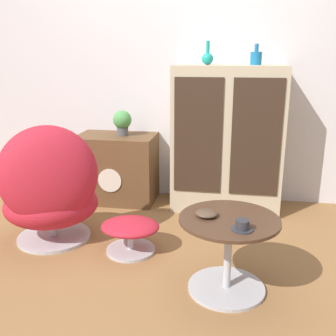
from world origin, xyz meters
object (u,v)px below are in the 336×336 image
object	(u,v)px
tv_console	(117,168)
coffee_table	(228,249)
vase_leftmost	(208,58)
potted_plant	(122,121)
vase_inner_left	(256,58)
ottoman	(130,230)
bowl	(207,213)
sideboard	(227,139)
teacup	(242,226)
egg_chair	(50,191)

from	to	relation	value
tv_console	coffee_table	size ratio (longest dim) A/B	1.25
vase_leftmost	coffee_table	bearing A→B (deg)	-79.52
vase_leftmost	potted_plant	size ratio (longest dim) A/B	0.84
vase_inner_left	ottoman	bearing A→B (deg)	-130.28
bowl	coffee_table	bearing A→B (deg)	-1.56
sideboard	vase_leftmost	bearing A→B (deg)	178.82
vase_leftmost	potted_plant	distance (m)	0.93
ottoman	coffee_table	size ratio (longest dim) A/B	0.72
ottoman	sideboard	bearing A→B (deg)	57.39
teacup	coffee_table	bearing A→B (deg)	115.87
sideboard	tv_console	size ratio (longest dim) A/B	1.75
sideboard	tv_console	distance (m)	1.05
tv_console	teacup	bearing A→B (deg)	-52.52
coffee_table	vase_inner_left	xyz separation A→B (m)	(0.15, 1.32, 1.04)
ottoman	teacup	size ratio (longest dim) A/B	3.48
vase_inner_left	bowl	world-z (taller)	vase_inner_left
tv_console	potted_plant	size ratio (longest dim) A/B	3.13
vase_inner_left	bowl	distance (m)	1.58
sideboard	vase_inner_left	size ratio (longest dim) A/B	7.51
tv_console	vase_inner_left	world-z (taller)	vase_inner_left
egg_chair	tv_console	bearing A→B (deg)	77.21
potted_plant	egg_chair	bearing A→B (deg)	-106.49
ottoman	bowl	world-z (taller)	bowl
tv_console	potted_plant	bearing A→B (deg)	0.46
egg_chair	coffee_table	size ratio (longest dim) A/B	1.58
sideboard	vase_leftmost	size ratio (longest dim) A/B	6.53
potted_plant	vase_inner_left	bearing A→B (deg)	-0.21
egg_chair	ottoman	world-z (taller)	egg_chair
egg_chair	teacup	bearing A→B (deg)	-22.01
sideboard	egg_chair	world-z (taller)	sideboard
egg_chair	vase_leftmost	world-z (taller)	vase_leftmost
egg_chair	vase_inner_left	distance (m)	1.92
bowl	vase_leftmost	bearing A→B (deg)	95.08
ottoman	coffee_table	bearing A→B (deg)	-27.76
potted_plant	vase_leftmost	bearing A→B (deg)	-0.33
tv_console	coffee_table	bearing A→B (deg)	-51.46
ottoman	vase_inner_left	xyz separation A→B (m)	(0.82, 0.97, 1.14)
egg_chair	potted_plant	distance (m)	1.03
potted_plant	bowl	size ratio (longest dim) A/B	1.81
coffee_table	bowl	bearing A→B (deg)	178.44
egg_chair	sideboard	bearing A→B (deg)	37.21
ottoman	vase_leftmost	world-z (taller)	vase_leftmost
tv_console	ottoman	distance (m)	1.06
tv_console	coffee_table	distance (m)	1.70
vase_leftmost	teacup	xyz separation A→B (m)	(0.31, -1.46, -0.82)
potted_plant	teacup	distance (m)	1.83
tv_console	vase_leftmost	xyz separation A→B (m)	(0.81, -0.00, 0.99)
ottoman	vase_leftmost	bearing A→B (deg)	66.11
ottoman	vase_inner_left	world-z (taller)	vase_inner_left
sideboard	vase_inner_left	distance (m)	0.71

